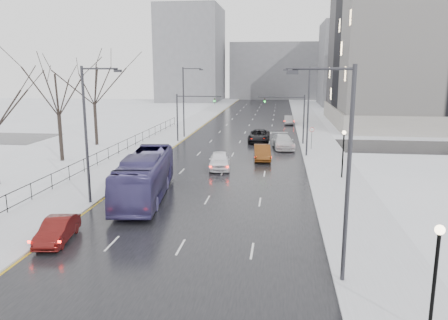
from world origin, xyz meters
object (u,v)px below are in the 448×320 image
at_px(sedan_center_near, 220,160).
at_px(sedan_right_far, 283,142).
at_px(lamppost_r_near, 436,265).
at_px(bus, 145,176).
at_px(sedan_left_near, 57,230).
at_px(sedan_right_distant, 289,120).
at_px(sedan_right_near, 262,152).
at_px(streetlight_l_far, 185,99).
at_px(streetlight_l_near, 89,129).
at_px(mast_signal_right, 296,113).
at_px(streetlight_r_near, 344,165).
at_px(streetlight_r_mid, 306,107).
at_px(sedan_right_cross, 259,136).
at_px(mast_signal_left, 185,112).
at_px(no_uturn_sign, 312,132).
at_px(tree_park_e, 97,145).
at_px(tree_park_d, 63,161).
at_px(lamppost_r_mid, 343,147).

relative_size(sedan_center_near, sedan_right_far, 0.85).
bearing_deg(lamppost_r_near, bus, 134.68).
xyz_separation_m(sedan_left_near, sedan_right_far, (12.96, 31.84, 0.18)).
bearing_deg(sedan_right_distant, sedan_right_near, -96.34).
distance_m(streetlight_l_far, bus, 30.46).
bearing_deg(sedan_right_distant, streetlight_l_near, -107.23).
relative_size(bus, sedan_right_distant, 2.69).
bearing_deg(sedan_center_near, mast_signal_right, 56.68).
bearing_deg(sedan_right_distant, streetlight_r_near, -89.05).
xyz_separation_m(streetlight_r_mid, sedan_right_cross, (-5.62, 9.36, -4.76)).
distance_m(bus, sedan_right_distant, 48.87).
relative_size(mast_signal_left, no_uturn_sign, 2.41).
xyz_separation_m(sedan_right_near, sedan_right_distant, (3.41, 32.01, -0.07)).
height_order(mast_signal_right, sedan_right_cross, mast_signal_right).
bearing_deg(sedan_right_cross, mast_signal_right, -14.79).
bearing_deg(sedan_left_near, sedan_right_near, 58.40).
xyz_separation_m(tree_park_e, sedan_right_cross, (20.75, 5.36, 0.86)).
height_order(tree_park_d, bus, tree_park_d).
distance_m(streetlight_l_near, streetlight_l_far, 32.00).
bearing_deg(tree_park_e, tree_park_d, -87.71).
bearing_deg(tree_park_d, sedan_center_near, -4.86).
xyz_separation_m(streetlight_l_near, lamppost_r_mid, (19.17, 10.00, -2.67)).
xyz_separation_m(mast_signal_left, sedan_right_distant, (14.23, 21.42, -3.31)).
xyz_separation_m(tree_park_e, streetlight_l_near, (10.03, -24.00, 5.62)).
distance_m(sedan_right_far, sedan_right_distant, 24.67).
bearing_deg(bus, sedan_left_near, -112.06).
bearing_deg(tree_park_e, sedan_right_near, -16.90).
height_order(tree_park_d, streetlight_r_mid, streetlight_r_mid).
bearing_deg(tree_park_e, sedan_center_near, -32.95).
distance_m(no_uturn_sign, sedan_left_near, 35.16).
relative_size(tree_park_e, sedan_right_near, 2.71).
bearing_deg(streetlight_l_far, sedan_right_cross, -13.85).
relative_size(streetlight_l_far, sedan_right_near, 2.01).
relative_size(lamppost_r_mid, mast_signal_left, 0.66).
relative_size(streetlight_r_near, mast_signal_left, 1.54).
distance_m(mast_signal_right, sedan_right_far, 4.81).
bearing_deg(bus, lamppost_r_mid, 19.75).
distance_m(streetlight_r_near, mast_signal_left, 41.06).
relative_size(tree_park_e, mast_signal_left, 2.08).
relative_size(streetlight_l_far, sedan_right_cross, 1.70).
height_order(tree_park_e, sedan_right_cross, tree_park_e).
bearing_deg(streetlight_r_mid, lamppost_r_mid, -74.18).
height_order(tree_park_d, sedan_right_distant, tree_park_d).
relative_size(streetlight_l_far, mast_signal_right, 1.54).
xyz_separation_m(no_uturn_sign, sedan_right_near, (-5.70, -6.59, -1.44)).
bearing_deg(sedan_right_far, streetlight_r_near, -93.92).
distance_m(tree_park_d, no_uturn_sign, 28.88).
bearing_deg(sedan_right_far, lamppost_r_near, -90.18).
bearing_deg(no_uturn_sign, lamppost_r_near, -87.29).
height_order(sedan_right_near, sedan_right_cross, sedan_right_near).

